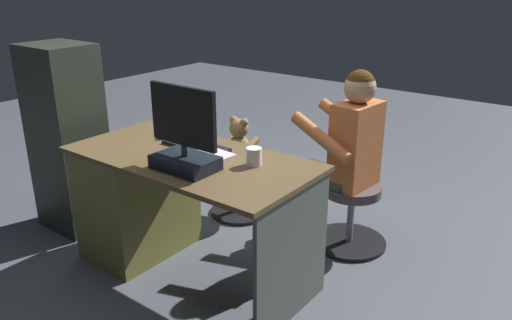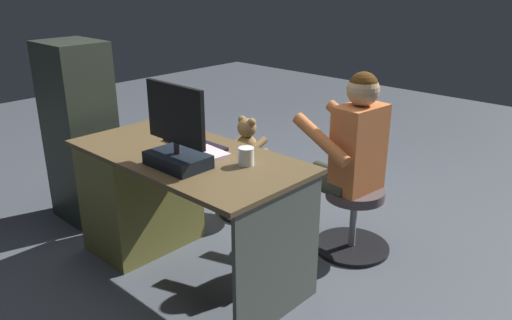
{
  "view_description": "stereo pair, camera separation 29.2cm",
  "coord_description": "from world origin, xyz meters",
  "px_view_note": "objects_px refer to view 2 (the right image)",
  "views": [
    {
      "loc": [
        -1.86,
        2.26,
        1.71
      ],
      "look_at": [
        -0.14,
        -0.03,
        0.62
      ],
      "focal_mm": 35.56,
      "sensor_mm": 36.0,
      "label": 1
    },
    {
      "loc": [
        -2.09,
        2.07,
        1.71
      ],
      "look_at": [
        -0.14,
        -0.03,
        0.62
      ],
      "focal_mm": 35.56,
      "sensor_mm": 36.0,
      "label": 2
    }
  ],
  "objects_px": {
    "desk": "(151,192)",
    "cup": "(246,156)",
    "computer_mouse": "(167,132)",
    "office_chair_teddy": "(247,181)",
    "person": "(347,148)",
    "monitor": "(177,141)",
    "visitor_chair": "(353,217)",
    "teddy_bear": "(248,141)",
    "keyboard": "(195,144)",
    "tv_remote": "(173,151)"
  },
  "relations": [
    {
      "from": "visitor_chair",
      "to": "teddy_bear",
      "type": "bearing_deg",
      "value": 4.8
    },
    {
      "from": "keyboard",
      "to": "computer_mouse",
      "type": "xyz_separation_m",
      "value": [
        0.28,
        -0.02,
        0.01
      ]
    },
    {
      "from": "person",
      "to": "desk",
      "type": "bearing_deg",
      "value": 44.71
    },
    {
      "from": "monitor",
      "to": "visitor_chair",
      "type": "distance_m",
      "value": 1.29
    },
    {
      "from": "teddy_bear",
      "to": "desk",
      "type": "bearing_deg",
      "value": 83.91
    },
    {
      "from": "cup",
      "to": "keyboard",
      "type": "bearing_deg",
      "value": -2.52
    },
    {
      "from": "office_chair_teddy",
      "to": "keyboard",
      "type": "bearing_deg",
      "value": 108.2
    },
    {
      "from": "office_chair_teddy",
      "to": "person",
      "type": "relative_size",
      "value": 0.38
    },
    {
      "from": "teddy_bear",
      "to": "visitor_chair",
      "type": "bearing_deg",
      "value": -175.2
    },
    {
      "from": "cup",
      "to": "tv_remote",
      "type": "height_order",
      "value": "cup"
    },
    {
      "from": "person",
      "to": "visitor_chair",
      "type": "bearing_deg",
      "value": -174.44
    },
    {
      "from": "monitor",
      "to": "office_chair_teddy",
      "type": "bearing_deg",
      "value": -66.63
    },
    {
      "from": "cup",
      "to": "office_chair_teddy",
      "type": "height_order",
      "value": "cup"
    },
    {
      "from": "monitor",
      "to": "keyboard",
      "type": "xyz_separation_m",
      "value": [
        0.19,
        -0.27,
        -0.13
      ]
    },
    {
      "from": "cup",
      "to": "person",
      "type": "xyz_separation_m",
      "value": [
        -0.13,
        -0.76,
        -0.12
      ]
    },
    {
      "from": "computer_mouse",
      "to": "person",
      "type": "relative_size",
      "value": 0.08
    },
    {
      "from": "cup",
      "to": "person",
      "type": "relative_size",
      "value": 0.08
    },
    {
      "from": "teddy_bear",
      "to": "cup",
      "type": "bearing_deg",
      "value": 133.25
    },
    {
      "from": "office_chair_teddy",
      "to": "visitor_chair",
      "type": "bearing_deg",
      "value": -174.44
    },
    {
      "from": "visitor_chair",
      "to": "cup",
      "type": "bearing_deg",
      "value": 74.7
    },
    {
      "from": "keyboard",
      "to": "computer_mouse",
      "type": "bearing_deg",
      "value": -3.45
    },
    {
      "from": "desk",
      "to": "person",
      "type": "distance_m",
      "value": 1.25
    },
    {
      "from": "monitor",
      "to": "office_chair_teddy",
      "type": "relative_size",
      "value": 0.99
    },
    {
      "from": "office_chair_teddy",
      "to": "teddy_bear",
      "type": "distance_m",
      "value": 0.31
    },
    {
      "from": "computer_mouse",
      "to": "teddy_bear",
      "type": "distance_m",
      "value": 0.69
    },
    {
      "from": "cup",
      "to": "person",
      "type": "bearing_deg",
      "value": -99.9
    },
    {
      "from": "desk",
      "to": "computer_mouse",
      "type": "relative_size",
      "value": 14.76
    },
    {
      "from": "desk",
      "to": "cup",
      "type": "height_order",
      "value": "cup"
    },
    {
      "from": "desk",
      "to": "office_chair_teddy",
      "type": "distance_m",
      "value": 0.8
    },
    {
      "from": "keyboard",
      "to": "visitor_chair",
      "type": "xyz_separation_m",
      "value": [
        -0.64,
        -0.74,
        -0.53
      ]
    },
    {
      "from": "monitor",
      "to": "person",
      "type": "height_order",
      "value": "monitor"
    },
    {
      "from": "teddy_bear",
      "to": "person",
      "type": "height_order",
      "value": "person"
    },
    {
      "from": "desk",
      "to": "visitor_chair",
      "type": "distance_m",
      "value": 1.29
    },
    {
      "from": "desk",
      "to": "cup",
      "type": "bearing_deg",
      "value": -172.09
    },
    {
      "from": "computer_mouse",
      "to": "office_chair_teddy",
      "type": "distance_m",
      "value": 0.82
    },
    {
      "from": "teddy_bear",
      "to": "person",
      "type": "bearing_deg",
      "value": -175.27
    },
    {
      "from": "desk",
      "to": "tv_remote",
      "type": "xyz_separation_m",
      "value": [
        -0.31,
        0.05,
        0.35
      ]
    },
    {
      "from": "computer_mouse",
      "to": "office_chair_teddy",
      "type": "xyz_separation_m",
      "value": [
        -0.06,
        -0.64,
        -0.51
      ]
    },
    {
      "from": "monitor",
      "to": "tv_remote",
      "type": "bearing_deg",
      "value": -30.3
    },
    {
      "from": "keyboard",
      "to": "person",
      "type": "bearing_deg",
      "value": -127.49
    },
    {
      "from": "tv_remote",
      "to": "teddy_bear",
      "type": "height_order",
      "value": "tv_remote"
    },
    {
      "from": "teddy_bear",
      "to": "person",
      "type": "xyz_separation_m",
      "value": [
        -0.78,
        -0.06,
        0.11
      ]
    },
    {
      "from": "keyboard",
      "to": "person",
      "type": "distance_m",
      "value": 0.93
    },
    {
      "from": "keyboard",
      "to": "visitor_chair",
      "type": "height_order",
      "value": "keyboard"
    },
    {
      "from": "monitor",
      "to": "visitor_chair",
      "type": "relative_size",
      "value": 0.89
    },
    {
      "from": "desk",
      "to": "tv_remote",
      "type": "height_order",
      "value": "tv_remote"
    },
    {
      "from": "computer_mouse",
      "to": "monitor",
      "type": "bearing_deg",
      "value": 147.99
    },
    {
      "from": "computer_mouse",
      "to": "teddy_bear",
      "type": "relative_size",
      "value": 0.3
    },
    {
      "from": "monitor",
      "to": "person",
      "type": "xyz_separation_m",
      "value": [
        -0.38,
        -1.01,
        -0.21
      ]
    },
    {
      "from": "desk",
      "to": "tv_remote",
      "type": "relative_size",
      "value": 9.45
    }
  ]
}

